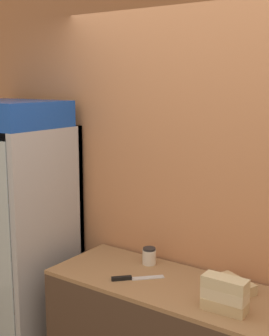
# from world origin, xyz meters

# --- Properties ---
(wall_back) EXTENTS (5.20, 0.09, 2.70)m
(wall_back) POSITION_xyz_m (0.00, 1.18, 1.35)
(wall_back) COLOR tan
(wall_back) RESTS_ON ground_plane
(beverage_cooler) EXTENTS (0.77, 0.65, 1.92)m
(beverage_cooler) POSITION_xyz_m (-1.54, 0.85, 1.05)
(beverage_cooler) COLOR #B2B7BC
(beverage_cooler) RESTS_ON ground_plane
(sandwich_stack_bottom) EXTENTS (0.23, 0.11, 0.06)m
(sandwich_stack_bottom) POSITION_xyz_m (0.16, 0.71, 0.92)
(sandwich_stack_bottom) COLOR tan
(sandwich_stack_bottom) RESTS_ON prep_counter
(sandwich_stack_middle) EXTENTS (0.23, 0.10, 0.06)m
(sandwich_stack_middle) POSITION_xyz_m (0.16, 0.71, 0.98)
(sandwich_stack_middle) COLOR beige
(sandwich_stack_middle) RESTS_ON sandwich_stack_bottom
(sandwich_stack_top) EXTENTS (0.23, 0.10, 0.06)m
(sandwich_stack_top) POSITION_xyz_m (0.16, 0.71, 1.04)
(sandwich_stack_top) COLOR beige
(sandwich_stack_top) RESTS_ON sandwich_stack_middle
(sandwich_flat_left) EXTENTS (0.27, 0.20, 0.06)m
(sandwich_flat_left) POSITION_xyz_m (0.10, 0.98, 0.92)
(sandwich_flat_left) COLOR tan
(sandwich_flat_left) RESTS_ON prep_counter
(chefs_knife) EXTENTS (0.25, 0.25, 0.02)m
(chefs_knife) POSITION_xyz_m (-0.46, 0.75, 0.90)
(chefs_knife) COLOR silver
(chefs_knife) RESTS_ON prep_counter
(condiment_jar) EXTENTS (0.09, 0.09, 0.11)m
(condiment_jar) POSITION_xyz_m (-0.50, 1.01, 0.94)
(condiment_jar) COLOR silver
(condiment_jar) RESTS_ON prep_counter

